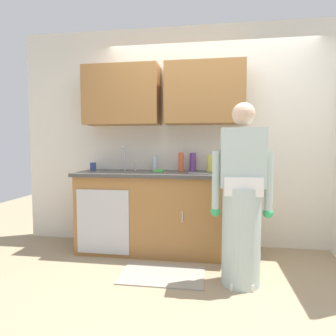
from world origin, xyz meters
TOP-DOWN VIEW (x-y plane):
  - ground_plane at (0.00, 0.00)m, footprint 9.00×9.00m
  - kitchen_wall_with_uppers at (-0.14, 0.99)m, footprint 4.80×0.44m
  - counter_cabinet at (-0.55, 0.70)m, footprint 1.90×0.62m
  - countertop at (-0.55, 0.70)m, footprint 1.96×0.66m
  - sink at (-0.99, 0.71)m, footprint 0.50×0.36m
  - person_at_sink at (0.30, -0.01)m, footprint 0.55×0.34m
  - floor_mat at (-0.42, 0.05)m, footprint 0.80×0.50m
  - bottle_water_short at (-0.33, 0.86)m, footprint 0.07×0.07m
  - bottle_water_tall at (0.30, 0.84)m, footprint 0.08×0.08m
  - bottle_soap at (0.02, 0.86)m, footprint 0.08×0.08m
  - bottle_cleaner_spray at (-0.19, 0.92)m, footprint 0.08×0.08m
  - bottle_dish_liquid at (-0.66, 0.89)m, footprint 0.06×0.06m
  - cup_by_sink at (-1.44, 0.85)m, footprint 0.08×0.08m
  - knife_on_counter at (-0.10, 0.60)m, footprint 0.24×0.09m
  - sponge at (-0.57, 0.71)m, footprint 0.11×0.07m

SIDE VIEW (x-z plane):
  - ground_plane at x=0.00m, z-range 0.00..0.00m
  - floor_mat at x=-0.42m, z-range 0.00..0.01m
  - counter_cabinet at x=-0.55m, z-range 0.00..0.90m
  - person_at_sink at x=0.30m, z-range -0.12..1.50m
  - countertop at x=-0.55m, z-range 0.90..0.94m
  - sink at x=-0.99m, z-range 0.75..1.10m
  - knife_on_counter at x=-0.10m, z-range 0.94..0.95m
  - sponge at x=-0.57m, z-range 0.94..0.97m
  - cup_by_sink at x=-1.44m, z-range 0.94..1.04m
  - bottle_dish_liquid at x=-0.66m, z-range 0.94..1.12m
  - bottle_soap at x=0.02m, z-range 0.94..1.14m
  - bottle_cleaner_spray at x=-0.19m, z-range 0.94..1.16m
  - bottle_water_short at x=-0.33m, z-range 0.94..1.17m
  - bottle_water_tall at x=0.30m, z-range 0.94..1.20m
  - kitchen_wall_with_uppers at x=-0.14m, z-range 0.13..2.83m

